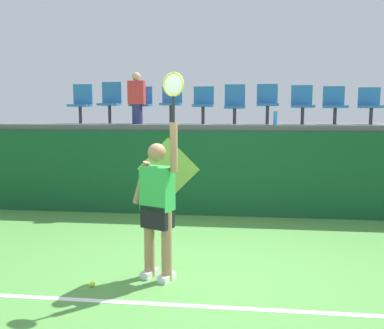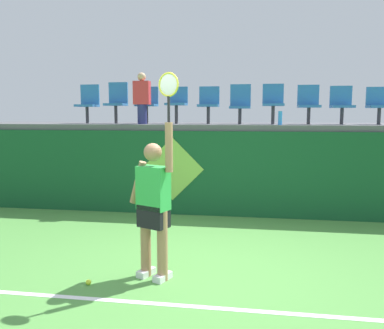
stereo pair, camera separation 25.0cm
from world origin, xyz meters
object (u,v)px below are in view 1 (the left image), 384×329
at_px(stadium_chair_4, 203,103).
at_px(stadium_chair_9, 370,104).
at_px(spectator_0, 137,98).
at_px(water_bottle, 275,118).
at_px(stadium_chair_5, 235,103).
at_px(stadium_chair_2, 141,102).
at_px(stadium_chair_7, 302,103).
at_px(stadium_chair_1, 111,100).
at_px(stadium_chair_6, 267,101).
at_px(stadium_chair_0, 81,102).
at_px(tennis_player, 158,203).
at_px(stadium_chair_3, 171,102).
at_px(stadium_chair_8, 335,103).
at_px(tennis_ball, 92,284).

bearing_deg(stadium_chair_4, stadium_chair_9, -0.01).
xyz_separation_m(stadium_chair_9, spectator_0, (-4.84, -0.42, 0.13)).
distance_m(water_bottle, stadium_chair_5, 1.10).
xyz_separation_m(stadium_chair_2, stadium_chair_7, (3.46, 0.01, -0.02)).
relative_size(water_bottle, spectator_0, 0.25).
relative_size(stadium_chair_1, stadium_chair_6, 1.09).
relative_size(stadium_chair_0, stadium_chair_7, 1.07).
distance_m(stadium_chair_1, stadium_chair_4, 2.07).
bearing_deg(stadium_chair_1, spectator_0, -31.33).
bearing_deg(stadium_chair_9, stadium_chair_0, 179.93).
distance_m(stadium_chair_2, stadium_chair_9, 4.84).
bearing_deg(stadium_chair_1, water_bottle, -10.80).
height_order(tennis_player, stadium_chair_5, stadium_chair_5).
distance_m(tennis_player, stadium_chair_2, 4.43).
bearing_deg(stadium_chair_4, stadium_chair_0, 179.86).
relative_size(stadium_chair_1, stadium_chair_4, 1.14).
xyz_separation_m(stadium_chair_4, stadium_chair_9, (3.47, -0.00, -0.03)).
distance_m(stadium_chair_3, stadium_chair_8, 3.45).
xyz_separation_m(tennis_player, spectator_0, (-1.17, 3.64, 1.42)).
height_order(stadium_chair_1, spectator_0, spectator_0).
relative_size(tennis_player, stadium_chair_0, 2.84).
height_order(tennis_player, spectator_0, spectator_0).
relative_size(stadium_chair_2, stadium_chair_8, 1.03).
relative_size(stadium_chair_4, stadium_chair_7, 0.99).
xyz_separation_m(stadium_chair_0, stadium_chair_1, (0.68, 0.00, 0.03)).
height_order(stadium_chair_3, spectator_0, spectator_0).
bearing_deg(stadium_chair_5, stadium_chair_8, -0.20).
relative_size(stadium_chair_0, stadium_chair_3, 1.09).
bearing_deg(stadium_chair_0, stadium_chair_4, -0.14).
relative_size(tennis_ball, stadium_chair_4, 0.08).
xyz_separation_m(stadium_chair_6, stadium_chair_8, (1.38, -0.00, -0.04)).
bearing_deg(spectator_0, stadium_chair_8, 5.87).
relative_size(water_bottle, stadium_chair_7, 0.33).
distance_m(stadium_chair_8, stadium_chair_9, 0.72).
relative_size(stadium_chair_4, stadium_chair_8, 1.02).
height_order(tennis_ball, stadium_chair_0, stadium_chair_0).
bearing_deg(stadium_chair_5, tennis_ball, -109.98).
distance_m(stadium_chair_2, stadium_chair_5, 2.04).
bearing_deg(stadium_chair_6, stadium_chair_7, 0.12).
height_order(stadium_chair_5, stadium_chair_6, stadium_chair_6).
relative_size(tennis_player, stadium_chair_6, 2.94).
xyz_separation_m(stadium_chair_0, stadium_chair_5, (3.43, 0.00, -0.04)).
relative_size(tennis_player, stadium_chair_1, 2.71).
bearing_deg(water_bottle, stadium_chair_5, 139.86).
bearing_deg(water_bottle, stadium_chair_2, 166.79).
relative_size(stadium_chair_7, stadium_chair_8, 1.03).
distance_m(tennis_ball, water_bottle, 4.83).
bearing_deg(stadium_chair_5, stadium_chair_9, -0.20).
bearing_deg(stadium_chair_2, stadium_chair_3, -0.29).
xyz_separation_m(water_bottle, stadium_chair_3, (-2.18, 0.67, 0.34)).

